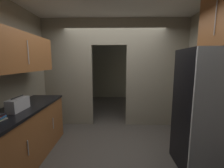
# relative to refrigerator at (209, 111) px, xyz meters

# --- Properties ---
(ground) EXTENTS (20.00, 20.00, 0.00)m
(ground) POSITION_rel_refrigerator_xyz_m (-1.44, 0.44, -0.93)
(ground) COLOR #47423D
(kitchen_overhead_slab) EXTENTS (4.06, 6.46, 0.06)m
(kitchen_overhead_slab) POSITION_rel_refrigerator_xyz_m (-1.44, 0.80, 1.84)
(kitchen_overhead_slab) COLOR silver
(kitchen_partition) EXTENTS (3.66, 0.12, 2.74)m
(kitchen_partition) POSITION_rel_refrigerator_xyz_m (-1.41, 1.66, 0.51)
(kitchen_partition) COLOR gray
(kitchen_partition) RESTS_ON ground
(adjoining_room_shell) EXTENTS (3.66, 3.18, 2.74)m
(adjoining_room_shell) POSITION_rel_refrigerator_xyz_m (-1.44, 3.81, 0.44)
(adjoining_room_shell) COLOR gray
(adjoining_room_shell) RESTS_ON ground
(refrigerator) EXTENTS (0.84, 0.71, 1.86)m
(refrigerator) POSITION_rel_refrigerator_xyz_m (0.00, 0.00, 0.00)
(refrigerator) COLOR black
(refrigerator) RESTS_ON ground
(lower_cabinet_run) EXTENTS (0.65, 1.91, 0.93)m
(lower_cabinet_run) POSITION_rel_refrigerator_xyz_m (-2.94, 0.10, -0.47)
(lower_cabinet_run) COLOR brown
(lower_cabinet_run) RESTS_ON ground
(upper_cabinet_counterside) EXTENTS (0.36, 1.72, 0.61)m
(upper_cabinet_counterside) POSITION_rel_refrigerator_xyz_m (-2.94, 0.10, 0.88)
(upper_cabinet_counterside) COLOR brown
(boombox) EXTENTS (0.16, 0.38, 0.22)m
(boombox) POSITION_rel_refrigerator_xyz_m (-2.92, -0.03, 0.09)
(boombox) COLOR #B2B2B7
(boombox) RESTS_ON lower_cabinet_run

